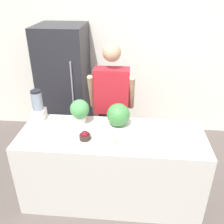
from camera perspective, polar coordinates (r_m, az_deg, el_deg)
The scene contains 11 objects.
ground_plane at distance 3.05m, azimuth -0.76°, elevation -23.45°, with size 14.00×14.00×0.00m, color #564C47.
wall_back at distance 4.13m, azimuth 2.12°, elevation 12.66°, with size 8.00×0.06×2.60m.
counter_island at distance 2.99m, azimuth -0.07°, elevation -12.33°, with size 2.03×0.76×0.90m.
refrigerator at distance 4.00m, azimuth -10.62°, elevation 5.91°, with size 0.70×0.76×1.84m.
person at distance 3.33m, azimuth -0.06°, elevation 1.17°, with size 0.59×0.27×1.73m.
cutting_board at distance 2.85m, azimuth 1.26°, elevation -3.22°, with size 0.38×0.23×0.01m.
watermelon at distance 2.79m, azimuth 1.46°, elevation -0.66°, with size 0.26×0.26×0.26m.
bowl_cherries at distance 2.63m, azimuth -6.20°, elevation -5.46°, with size 0.12×0.12×0.10m.
bowl_cream at distance 2.55m, azimuth -1.06°, elevation -6.45°, with size 0.17×0.17×0.11m.
blender at distance 3.07m, azimuth -16.60°, elevation 1.36°, with size 0.15×0.15×0.36m.
potted_plant at distance 2.87m, azimuth -7.38°, elevation 0.40°, with size 0.22×0.22×0.29m.
Camera 1 is at (0.21, -1.90, 2.38)m, focal length 40.00 mm.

